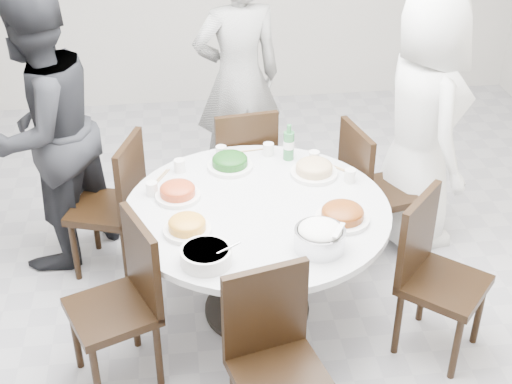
{
  "coord_description": "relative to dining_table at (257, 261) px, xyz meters",
  "views": [
    {
      "loc": [
        -0.38,
        -3.52,
        2.91
      ],
      "look_at": [
        0.05,
        -0.13,
        0.82
      ],
      "focal_mm": 50.0,
      "sensor_mm": 36.0,
      "label": 1
    }
  ],
  "objects": [
    {
      "name": "floor",
      "position": [
        -0.05,
        0.18,
        -0.38
      ],
      "size": [
        6.0,
        6.0,
        0.01
      ],
      "primitive_type": "cube",
      "color": "#ACACB1",
      "rests_on": "ground"
    },
    {
      "name": "dining_table",
      "position": [
        0.0,
        0.0,
        0.0
      ],
      "size": [
        1.5,
        1.5,
        0.75
      ],
      "primitive_type": "cylinder",
      "color": "silver",
      "rests_on": "floor"
    },
    {
      "name": "chair_ne",
      "position": [
        0.88,
        0.53,
        0.1
      ],
      "size": [
        0.5,
        0.5,
        0.95
      ],
      "primitive_type": "cube",
      "rotation": [
        0.0,
        0.0,
        1.78
      ],
      "color": "black",
      "rests_on": "floor"
    },
    {
      "name": "chair_n",
      "position": [
        0.01,
        0.98,
        0.1
      ],
      "size": [
        0.47,
        0.47,
        0.95
      ],
      "primitive_type": "cube",
      "rotation": [
        0.0,
        0.0,
        3.27
      ],
      "color": "black",
      "rests_on": "floor"
    },
    {
      "name": "chair_nw",
      "position": [
        -0.9,
        0.57,
        0.1
      ],
      "size": [
        0.53,
        0.53,
        0.95
      ],
      "primitive_type": "cube",
      "rotation": [
        0.0,
        0.0,
        4.39
      ],
      "color": "black",
      "rests_on": "floor"
    },
    {
      "name": "chair_sw",
      "position": [
        -0.82,
        -0.44,
        0.1
      ],
      "size": [
        0.55,
        0.55,
        0.95
      ],
      "primitive_type": "cube",
      "rotation": [
        0.0,
        0.0,
        5.1
      ],
      "color": "black",
      "rests_on": "floor"
    },
    {
      "name": "chair_s",
      "position": [
        -0.02,
        -1.0,
        0.1
      ],
      "size": [
        0.51,
        0.51,
        0.95
      ],
      "primitive_type": "cube",
      "rotation": [
        0.0,
        0.0,
        6.53
      ],
      "color": "black",
      "rests_on": "floor"
    },
    {
      "name": "chair_se",
      "position": [
        0.97,
        -0.45,
        0.1
      ],
      "size": [
        0.59,
        0.59,
        0.95
      ],
      "primitive_type": "cube",
      "rotation": [
        0.0,
        0.0,
        7.12
      ],
      "color": "black",
      "rests_on": "floor"
    },
    {
      "name": "diner_right",
      "position": [
        1.17,
        0.69,
        0.51
      ],
      "size": [
        0.63,
        0.91,
        1.76
      ],
      "primitive_type": "imported",
      "rotation": [
        0.0,
        0.0,
        1.66
      ],
      "color": "silver",
      "rests_on": "floor"
    },
    {
      "name": "diner_middle",
      "position": [
        0.05,
        1.48,
        0.53
      ],
      "size": [
        0.74,
        0.56,
        1.82
      ],
      "primitive_type": "imported",
      "rotation": [
        0.0,
        0.0,
        3.35
      ],
      "color": "black",
      "rests_on": "floor"
    },
    {
      "name": "diner_left",
      "position": [
        -1.25,
        0.76,
        0.55
      ],
      "size": [
        1.11,
        1.14,
        1.85
      ],
      "primitive_type": "imported",
      "rotation": [
        0.0,
        0.0,
        4.04
      ],
      "color": "black",
      "rests_on": "floor"
    },
    {
      "name": "dish_greens",
      "position": [
        -0.11,
        0.46,
        0.41
      ],
      "size": [
        0.28,
        0.28,
        0.07
      ],
      "primitive_type": "cylinder",
      "color": "white",
      "rests_on": "dining_table"
    },
    {
      "name": "dish_pale",
      "position": [
        0.39,
        0.31,
        0.41
      ],
      "size": [
        0.28,
        0.28,
        0.08
      ],
      "primitive_type": "cylinder",
      "color": "white",
      "rests_on": "dining_table"
    },
    {
      "name": "dish_orange",
      "position": [
        -0.44,
        0.16,
        0.41
      ],
      "size": [
        0.26,
        0.26,
        0.07
      ],
      "primitive_type": "cylinder",
      "color": "white",
      "rests_on": "dining_table"
    },
    {
      "name": "dish_redbrown",
      "position": [
        0.44,
        -0.2,
        0.41
      ],
      "size": [
        0.3,
        0.3,
        0.07
      ],
      "primitive_type": "cylinder",
      "color": "white",
      "rests_on": "dining_table"
    },
    {
      "name": "dish_tofu",
      "position": [
        -0.4,
        -0.2,
        0.41
      ],
      "size": [
        0.26,
        0.26,
        0.07
      ],
      "primitive_type": "cylinder",
      "color": "white",
      "rests_on": "dining_table"
    },
    {
      "name": "rice_bowl",
      "position": [
        0.27,
        -0.43,
        0.43
      ],
      "size": [
        0.26,
        0.26,
        0.11
      ],
      "primitive_type": "cylinder",
      "color": "silver",
      "rests_on": "dining_table"
    },
    {
      "name": "soup_bowl",
      "position": [
        -0.32,
        -0.47,
        0.41
      ],
      "size": [
        0.26,
        0.26,
        0.08
      ],
      "primitive_type": "cylinder",
      "color": "white",
      "rests_on": "dining_table"
    },
    {
      "name": "beverage_bottle",
      "position": [
        0.27,
        0.54,
        0.49
      ],
      "size": [
        0.07,
        0.07,
        0.24
      ],
      "primitive_type": "cylinder",
      "color": "#2D723D",
      "rests_on": "dining_table"
    },
    {
      "name": "tea_cups",
      "position": [
        0.01,
        0.64,
        0.42
      ],
      "size": [
        0.07,
        0.07,
        0.08
      ],
      "primitive_type": "cylinder",
      "color": "white",
      "rests_on": "dining_table"
    },
    {
      "name": "chopsticks",
      "position": [
        -0.04,
        0.62,
        0.38
      ],
      "size": [
        0.24,
        0.04,
        0.01
      ],
      "primitive_type": null,
      "color": "tan",
      "rests_on": "dining_table"
    }
  ]
}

